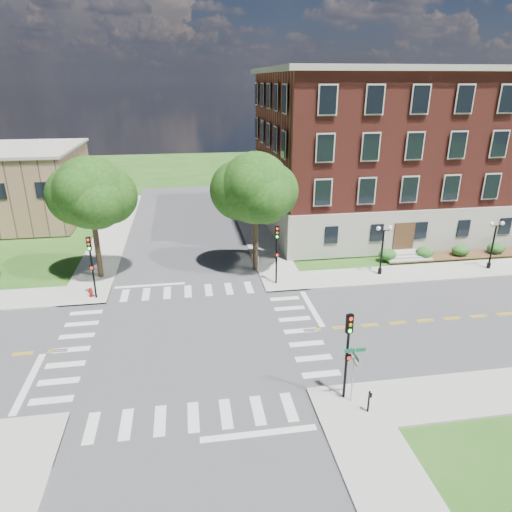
{
  "coord_description": "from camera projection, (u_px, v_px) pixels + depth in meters",
  "views": [
    {
      "loc": [
        0.23,
        -25.41,
        15.4
      ],
      "look_at": [
        5.16,
        5.81,
        3.2
      ],
      "focal_mm": 32.0,
      "sensor_mm": 36.0,
      "label": 1
    }
  ],
  "objects": [
    {
      "name": "street_sign_pole",
      "position": [
        354.0,
        364.0,
        22.49
      ],
      "size": [
        1.1,
        1.1,
        3.1
      ],
      "color": "gray",
      "rests_on": "ground"
    },
    {
      "name": "tree_c",
      "position": [
        90.0,
        193.0,
        35.52
      ],
      "size": [
        5.7,
        5.7,
        9.95
      ],
      "color": "#322519",
      "rests_on": "ground"
    },
    {
      "name": "road_ew",
      "position": [
        190.0,
        340.0,
        28.93
      ],
      "size": [
        90.0,
        12.0,
        0.01
      ],
      "primitive_type": "cube",
      "color": "#3D3D3F",
      "rests_on": "ground"
    },
    {
      "name": "road_ns",
      "position": [
        190.0,
        340.0,
        28.93
      ],
      "size": [
        12.0,
        90.0,
        0.01
      ],
      "primitive_type": "cube",
      "color": "#3D3D3F",
      "rests_on": "ground"
    },
    {
      "name": "sidewalk_ne",
      "position": [
        342.0,
        245.0,
        45.31
      ],
      "size": [
        34.0,
        34.0,
        0.12
      ],
      "color": "#9E9B93",
      "rests_on": "ground"
    },
    {
      "name": "ground",
      "position": [
        190.0,
        340.0,
        28.93
      ],
      "size": [
        160.0,
        160.0,
        0.0
      ],
      "primitive_type": "plane",
      "color": "#264C15",
      "rests_on": "ground"
    },
    {
      "name": "traffic_signal_se",
      "position": [
        348.0,
        346.0,
        22.45
      ],
      "size": [
        0.37,
        0.44,
        4.8
      ],
      "color": "black",
      "rests_on": "ground"
    },
    {
      "name": "crosswalk_east",
      "position": [
        300.0,
        331.0,
        29.97
      ],
      "size": [
        2.2,
        10.2,
        0.02
      ],
      "primitive_type": null,
      "color": "silver",
      "rests_on": "ground"
    },
    {
      "name": "fire_hydrant",
      "position": [
        91.0,
        292.0,
        34.36
      ],
      "size": [
        0.35,
        0.35,
        0.75
      ],
      "color": "maroon",
      "rests_on": "ground"
    },
    {
      "name": "shrub_row",
      "position": [
        477.0,
        256.0,
        42.8
      ],
      "size": [
        18.0,
        2.0,
        1.3
      ],
      "primitive_type": null,
      "color": "#1C4E1A",
      "rests_on": "ground"
    },
    {
      "name": "main_building",
      "position": [
        403.0,
        150.0,
        49.68
      ],
      "size": [
        30.6,
        22.4,
        16.5
      ],
      "color": "#A5A291",
      "rests_on": "ground"
    },
    {
      "name": "push_button_post",
      "position": [
        369.0,
        400.0,
        22.26
      ],
      "size": [
        0.14,
        0.21,
        1.2
      ],
      "color": "black",
      "rests_on": "ground"
    },
    {
      "name": "twin_lamp_west",
      "position": [
        382.0,
        247.0,
        37.67
      ],
      "size": [
        1.36,
        0.36,
        4.23
      ],
      "color": "black",
      "rests_on": "ground"
    },
    {
      "name": "twin_lamp_east",
      "position": [
        493.0,
        242.0,
        38.85
      ],
      "size": [
        1.36,
        0.36,
        4.23
      ],
      "color": "black",
      "rests_on": "ground"
    },
    {
      "name": "tree_d",
      "position": [
        255.0,
        188.0,
        37.02
      ],
      "size": [
        5.88,
        5.88,
        10.05
      ],
      "color": "#322519",
      "rests_on": "ground"
    },
    {
      "name": "sidewalk_nw",
      "position": [
        13.0,
        264.0,
        40.84
      ],
      "size": [
        34.0,
        34.0,
        0.12
      ],
      "color": "#9E9B93",
      "rests_on": "ground"
    },
    {
      "name": "stop_bar_east",
      "position": [
        312.0,
        308.0,
        32.97
      ],
      "size": [
        0.4,
        5.5,
        0.0
      ],
      "primitive_type": "cube",
      "color": "silver",
      "rests_on": "ground"
    },
    {
      "name": "traffic_signal_nw",
      "position": [
        91.0,
        260.0,
        33.23
      ],
      "size": [
        0.32,
        0.35,
        4.8
      ],
      "color": "black",
      "rests_on": "ground"
    },
    {
      "name": "traffic_signal_ne",
      "position": [
        277.0,
        247.0,
        35.67
      ],
      "size": [
        0.33,
        0.37,
        4.8
      ],
      "color": "black",
      "rests_on": "ground"
    }
  ]
}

